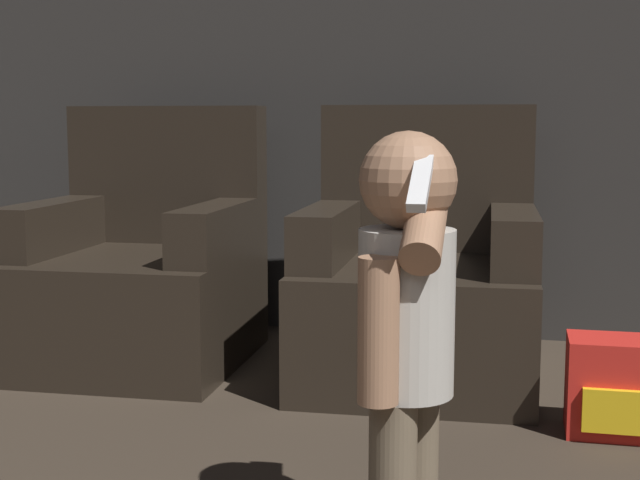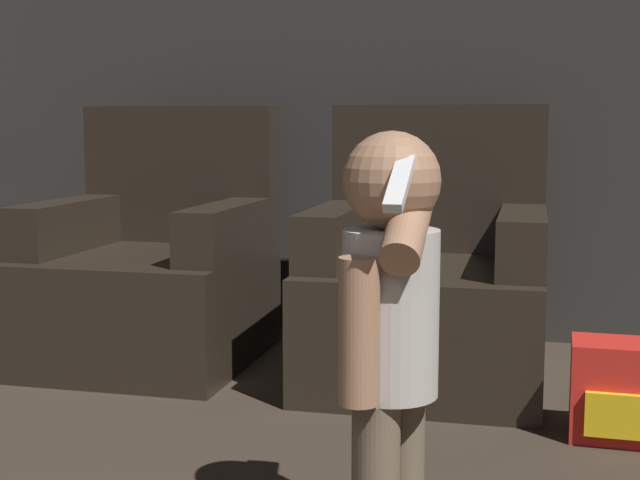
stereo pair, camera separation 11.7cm
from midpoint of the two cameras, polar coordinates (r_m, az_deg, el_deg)
name	(u,v)px [view 1 (the left image)]	position (r m, az deg, el deg)	size (l,w,h in m)	color
wall_back	(377,41)	(4.01, 2.79, 12.63)	(8.40, 0.05, 2.60)	#33302D
armchair_left	(142,275)	(3.63, -12.22, -2.24)	(0.85, 0.91, 1.01)	black
armchair_right	(419,287)	(3.33, 5.37, -2.99)	(0.86, 0.92, 1.01)	black
person_toddler	(406,313)	(1.87, 3.73, -4.68)	(0.20, 0.36, 0.93)	brown
toy_backpack	(613,387)	(2.86, 17.10, -8.99)	(0.27, 0.22, 0.30)	red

